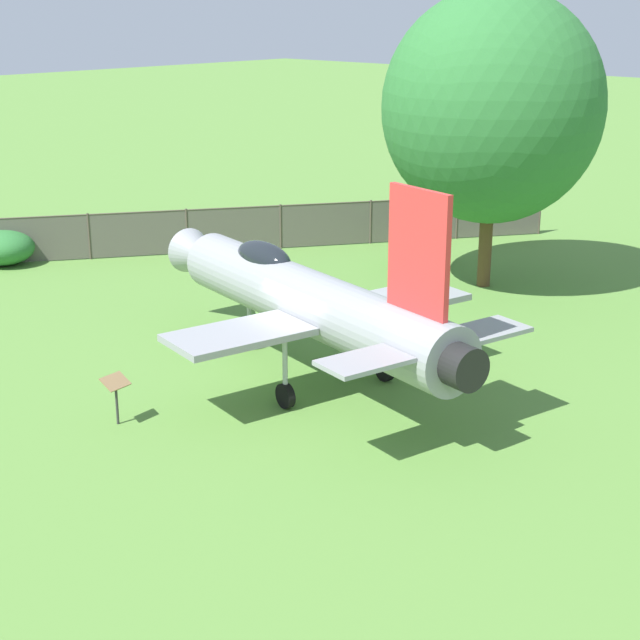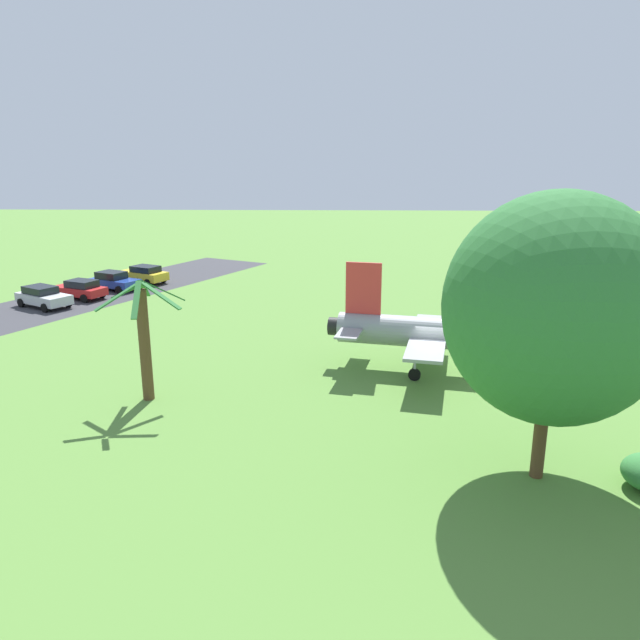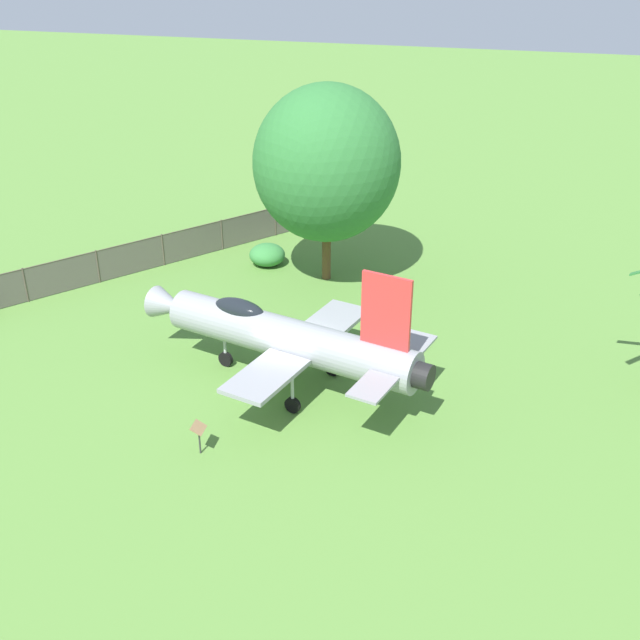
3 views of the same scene
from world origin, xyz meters
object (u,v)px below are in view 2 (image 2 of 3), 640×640
at_px(palm_tree, 144,339).
at_px(info_plaque, 449,329).
at_px(parked_car_blue, 114,281).
at_px(parked_car_red, 80,289).
at_px(parked_car_silver, 43,296).
at_px(display_jet, 447,333).
at_px(shade_tree, 554,309).
at_px(parked_car_yellow, 144,274).

xyz_separation_m(palm_tree, info_plaque, (8.72, -14.91, -1.94)).
relative_size(parked_car_blue, parked_car_red, 1.00).
bearing_deg(parked_car_silver, info_plaque, 14.81).
xyz_separation_m(display_jet, shade_tree, (-10.03, -1.35, 3.75)).
distance_m(palm_tree, info_plaque, 17.38).
relative_size(parked_car_yellow, parked_car_blue, 1.02).
bearing_deg(parked_car_blue, parked_car_red, -88.04).
bearing_deg(palm_tree, parked_car_blue, 23.73).
xyz_separation_m(shade_tree, info_plaque, (14.97, 0.26, -4.99)).
height_order(palm_tree, info_plaque, palm_tree).
bearing_deg(palm_tree, parked_car_yellow, 18.24).
height_order(info_plaque, parked_car_yellow, parked_car_yellow).
relative_size(shade_tree, parked_car_red, 2.09).
bearing_deg(parked_car_red, palm_tree, 142.98).
distance_m(shade_tree, parked_car_red, 37.33).
distance_m(display_jet, parked_car_silver, 29.79).
distance_m(palm_tree, parked_car_yellow, 26.96).
bearing_deg(shade_tree, parked_car_silver, 50.73).
height_order(display_jet, palm_tree, palm_tree).
height_order(display_jet, parked_car_blue, display_jet).
relative_size(info_plaque, parked_car_silver, 0.24).
xyz_separation_m(shade_tree, parked_car_silver, (23.00, 28.13, -5.06)).
bearing_deg(parked_car_yellow, shade_tree, 153.37).
relative_size(parked_car_red, parked_car_silver, 0.97).
relative_size(palm_tree, info_plaque, 4.76).
relative_size(shade_tree, parked_car_silver, 2.03).
bearing_deg(display_jet, info_plaque, 89.76).
distance_m(shade_tree, parked_car_yellow, 39.89).
bearing_deg(shade_tree, parked_car_red, 45.96).
bearing_deg(parked_car_red, parked_car_blue, -90.96).
relative_size(shade_tree, info_plaque, 8.33).
bearing_deg(parked_car_blue, shade_tree, -23.55).
xyz_separation_m(shade_tree, parked_car_blue, (28.99, 25.16, -5.07)).
distance_m(display_jet, info_plaque, 5.20).
bearing_deg(parked_car_silver, shade_tree, -8.38).
distance_m(palm_tree, parked_car_red, 22.66).
xyz_separation_m(parked_car_blue, parked_car_red, (-3.28, 1.43, -0.01)).
xyz_separation_m(info_plaque, parked_car_red, (10.75, 26.33, -0.09)).
distance_m(shade_tree, info_plaque, 15.78).
relative_size(display_jet, info_plaque, 10.52).
xyz_separation_m(shade_tree, parked_car_red, (25.71, 26.59, -5.08)).
height_order(palm_tree, parked_car_red, palm_tree).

